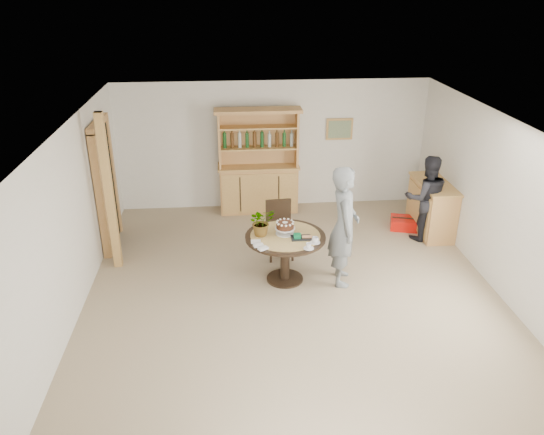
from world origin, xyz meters
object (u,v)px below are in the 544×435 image
Objects in this scene: dining_table at (285,244)px; dining_chair at (279,225)px; adult_person at (426,198)px; teen_boy at (344,226)px; red_suitcase at (407,223)px; hutch at (259,177)px; sideboard at (432,207)px.

dining_chair reaches higher than dining_table.
adult_person reaches higher than dining_chair.
red_suitcase is (1.60, 1.71, -0.82)m from teen_boy.
dining_chair is 2.61m from red_suitcase.
dining_table is (0.22, -2.71, -0.08)m from hutch.
sideboard is 0.54m from red_suitcase.
dining_table is 2.85m from adult_person.
teen_boy is at bearing -117.54° from red_suitcase.
dining_table is 0.83m from dining_chair.
sideboard reaches higher than red_suitcase.
hutch is 2.72m from dining_table.
red_suitcase is at bearing 33.29° from dining_table.
teen_boy reaches higher than dining_table.
teen_boy is (0.86, -0.93, 0.38)m from dining_chair.
teen_boy is 2.16m from adult_person.
adult_person is (-0.24, -0.27, 0.29)m from sideboard.
teen_boy is at bearing -6.71° from dining_table.
dining_chair is 0.51× the size of teen_boy.
dining_chair is at bearing 11.22° from adult_person.
hutch is at bearing -25.26° from adult_person.
adult_person is (1.73, 1.30, -0.15)m from teen_boy.
adult_person reaches higher than dining_table.
hutch is 1.33× the size of adult_person.
dining_chair is 1.32m from teen_boy.
red_suitcase is (2.45, 0.78, -0.43)m from dining_chair.
adult_person is (2.58, 0.37, 0.23)m from dining_chair.
hutch is 2.16× the size of dining_chair.
dining_table is 0.91m from teen_boy.
teen_boy is at bearing -51.05° from dining_chair.
dining_table is at bearing -85.27° from hutch.
dining_chair is at bearing 90.35° from dining_table.
adult_person is (2.58, 1.20, 0.16)m from dining_table.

